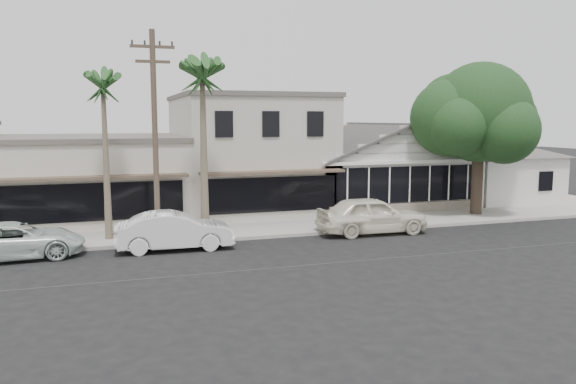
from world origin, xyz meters
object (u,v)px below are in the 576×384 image
object	(u,v)px
utility_pole	(155,133)
car_1	(174,231)
car_2	(15,241)
shade_tree	(476,116)
car_0	(372,215)

from	to	relation	value
utility_pole	car_1	bearing A→B (deg)	-63.67
utility_pole	car_2	xyz separation A→B (m)	(-5.46, -0.77, -4.08)
car_1	car_2	xyz separation A→B (m)	(-6.03, 0.38, -0.08)
car_1	car_2	size ratio (longest dim) A/B	0.94
shade_tree	utility_pole	bearing A→B (deg)	-173.23
car_0	car_2	distance (m)	15.23
car_1	car_0	bearing A→B (deg)	-84.98
car_0	shade_tree	size ratio (longest dim) A/B	0.62
car_2	shade_tree	size ratio (longest dim) A/B	0.61
car_0	car_1	xyz separation A→B (m)	(-9.20, -0.47, -0.09)
car_0	car_2	world-z (taller)	car_0
car_0	car_1	distance (m)	9.21
car_0	car_2	bearing A→B (deg)	92.35
utility_pole	car_0	size ratio (longest dim) A/B	1.74
utility_pole	car_0	world-z (taller)	utility_pole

